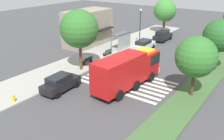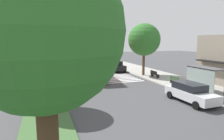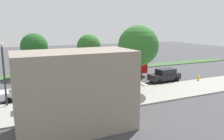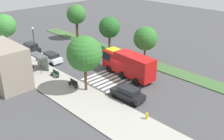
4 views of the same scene
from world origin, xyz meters
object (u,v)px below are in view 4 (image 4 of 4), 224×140
Objects in this scene: sidewalk_tree_center at (5,26)px; parked_car_west at (128,93)px; bus_stop_shelter at (40,58)px; median_tree_far_west at (145,39)px; median_tree_west at (109,27)px; median_tree_center at (76,15)px; fire_truck at (127,63)px; bench_near_shelter at (55,73)px; sidewalk_tree_far_west at (85,54)px; bench_west_of_shelter at (73,83)px; parked_car_mid at (51,57)px; street_lamp at (34,41)px; parked_car_east at (31,47)px; fire_hydrant at (147,116)px.

parked_car_west is at bearing -175.79° from sidewalk_tree_center.
median_tree_far_west is (-9.33, -14.38, 2.25)m from bus_stop_shelter.
bus_stop_shelter is 14.10m from sidewalk_tree_center.
median_tree_center reaches higher than median_tree_west.
sidewalk_tree_center reaches higher than fire_truck.
bench_near_shelter is 0.21× the size of sidewalk_tree_far_west.
sidewalk_tree_far_west is at bearing -162.12° from bench_west_of_shelter.
parked_car_mid is at bearing 46.07° from median_tree_far_west.
bench_near_shelter is (-5.75, 2.85, -0.25)m from parked_car_mid.
street_lamp is 14.67m from median_tree_center.
bench_near_shelter is (-12.68, 2.85, -0.32)m from parked_car_east.
fire_hydrant is (-20.54, -1.18, -1.40)m from bus_stop_shelter.
fire_hydrant is (-34.37, -0.50, -4.02)m from sidewalk_tree_center.
parked_car_west is 0.61× the size of sidewalk_tree_far_west.
bus_stop_shelter is 0.48× the size of median_tree_center.
median_tree_far_west reaches higher than bench_near_shelter.
sidewalk_tree_center is (24.33, 0.00, -0.76)m from sidewalk_tree_far_west.
sidewalk_tree_center reaches higher than parked_car_east.
bus_stop_shelter is (-8.68, 2.88, 0.97)m from parked_car_east.
median_tree_far_west is (1.76, -6.33, 2.08)m from fire_truck.
parked_car_mid is 12.29m from median_tree_west.
sidewalk_tree_center is (10.32, 0.40, 0.87)m from street_lamp.
street_lamp is 14.11m from sidewalk_tree_far_west.
bus_stop_shelter is (-1.75, 2.88, 1.04)m from parked_car_mid.
median_tree_far_west is (6.78, -11.50, 3.23)m from parked_car_west.
bench_west_of_shelter is 0.22× the size of median_tree_center.
parked_car_west is 0.77× the size of street_lamp.
sidewalk_tree_center is at bearing 0.00° from sidewalk_tree_far_west.
fire_truck is at bearing -49.16° from parked_car_west.
median_tree_far_west is 8.65m from median_tree_west.
parked_car_mid is at bearing 25.76° from fire_truck.
bench_near_shelter is at bearing 52.34° from fire_truck.
median_tree_west reaches higher than parked_car_mid.
median_tree_west reaches higher than bench_west_of_shelter.
parked_car_east is 12.34m from median_tree_center.
parked_car_west reaches higher than parked_car_mid.
sidewalk_tree_far_west is at bearing 168.23° from parked_car_mid.
parked_car_west is 13.74m from median_tree_far_west.
sidewalk_tree_center is at bearing 2.22° from street_lamp.
median_tree_far_west is at bearing -110.37° from bench_near_shelter.
parked_car_west is at bearing -21.03° from fire_hydrant.
sidewalk_tree_far_west is 24.22m from median_tree_center.
sidewalk_tree_far_west is at bearing -176.32° from bus_stop_shelter.
bus_stop_shelter is 0.55× the size of median_tree_west.
bench_west_of_shelter is at bearing 75.91° from fire_truck.
bench_west_of_shelter is at bearing 17.88° from sidewalk_tree_far_west.
parked_car_east is 0.60× the size of sidewalk_tree_far_west.
median_tree_center reaches higher than fire_hydrant.
sidewalk_tree_far_west is (-19.19, 2.20, 4.36)m from parked_car_east.
median_tree_center is at bearing -85.97° from parked_car_east.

